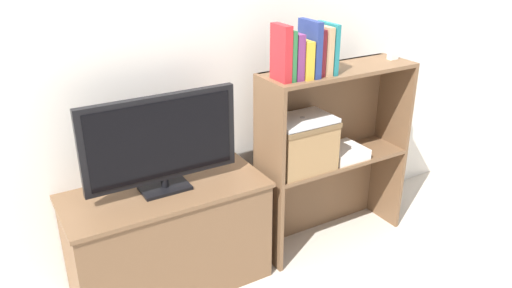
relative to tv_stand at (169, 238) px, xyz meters
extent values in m
plane|color=#BCB2A3|center=(0.44, -0.20, -0.27)|extent=(16.00, 16.00, 0.00)
cube|color=silver|center=(0.44, 0.24, 0.93)|extent=(10.00, 0.05, 2.40)
cube|color=brown|center=(0.00, 0.00, -0.01)|extent=(0.91, 0.40, 0.51)
cube|color=brown|center=(0.00, 0.00, 0.26)|extent=(0.93, 0.42, 0.02)
cube|color=black|center=(0.00, 0.00, 0.27)|extent=(0.22, 0.14, 0.01)
cylinder|color=black|center=(0.00, 0.00, 0.30)|extent=(0.04, 0.04, 0.04)
cube|color=black|center=(0.00, 0.00, 0.52)|extent=(0.71, 0.03, 0.39)
cube|color=black|center=(0.00, -0.02, 0.52)|extent=(0.65, 0.00, 0.35)
cube|color=brown|center=(0.52, -0.07, -0.02)|extent=(0.02, 0.27, 0.50)
cube|color=brown|center=(1.34, -0.07, -0.02)|extent=(0.02, 0.27, 0.50)
cube|color=brown|center=(0.93, 0.06, -0.02)|extent=(0.80, 0.02, 0.50)
cube|color=brown|center=(0.93, -0.07, 0.22)|extent=(0.80, 0.27, 0.02)
cube|color=brown|center=(0.52, -0.07, 0.48)|extent=(0.02, 0.27, 0.49)
cube|color=brown|center=(1.34, -0.07, 0.48)|extent=(0.02, 0.27, 0.49)
cube|color=brown|center=(0.93, 0.06, 0.48)|extent=(0.80, 0.02, 0.49)
cube|color=brown|center=(0.93, -0.07, 0.71)|extent=(0.80, 0.27, 0.02)
cube|color=#B22328|center=(0.56, -0.10, 0.85)|extent=(0.04, 0.13, 0.25)
cube|color=#286638|center=(0.59, -0.10, 0.84)|extent=(0.02, 0.13, 0.23)
cube|color=#6B2D66|center=(0.63, -0.10, 0.83)|extent=(0.04, 0.13, 0.21)
cube|color=gold|center=(0.67, -0.10, 0.81)|extent=(0.04, 0.15, 0.18)
cube|color=navy|center=(0.72, -0.10, 0.85)|extent=(0.03, 0.16, 0.26)
cube|color=maroon|center=(0.75, -0.10, 0.83)|extent=(0.03, 0.12, 0.22)
cube|color=tan|center=(0.79, -0.10, 0.84)|extent=(0.03, 0.14, 0.23)
cube|color=#1E7075|center=(0.82, -0.10, 0.84)|extent=(0.02, 0.15, 0.24)
cube|color=white|center=(1.29, -0.07, 0.78)|extent=(0.05, 0.04, 0.11)
cylinder|color=silver|center=(1.29, -0.07, 0.85)|extent=(0.01, 0.01, 0.03)
cube|color=#937047|center=(0.70, -0.08, 0.36)|extent=(0.31, 0.23, 0.25)
cube|color=brown|center=(0.70, -0.08, 0.48)|extent=(0.32, 0.24, 0.02)
cube|color=white|center=(0.70, -0.08, 0.50)|extent=(0.31, 0.22, 0.02)
cylinder|color=#99999E|center=(0.70, -0.08, 0.51)|extent=(0.02, 0.02, 0.00)
cube|color=silver|center=(0.98, -0.09, 0.26)|extent=(0.21, 0.20, 0.05)
camera|label=1|loc=(-0.66, -1.94, 1.37)|focal=35.00mm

